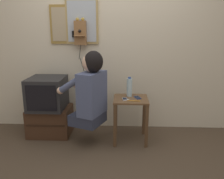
{
  "coord_description": "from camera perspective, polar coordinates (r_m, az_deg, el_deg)",
  "views": [
    {
      "loc": [
        0.21,
        -2.28,
        1.49
      ],
      "look_at": [
        0.07,
        0.65,
        0.72
      ],
      "focal_mm": 38.0,
      "sensor_mm": 36.0,
      "label": 1
    }
  ],
  "objects": [
    {
      "name": "wall_back",
      "position": [
        3.48,
        -0.79,
        11.15
      ],
      "size": [
        6.8,
        0.05,
        2.55
      ],
      "color": "beige",
      "rests_on": "ground_plane"
    },
    {
      "name": "tv_stand",
      "position": [
        3.53,
        -14.59,
        -7.27
      ],
      "size": [
        0.58,
        0.46,
        0.4
      ],
      "color": "#422819",
      "rests_on": "ground_plane"
    },
    {
      "name": "wall_phone_antique",
      "position": [
        3.44,
        -7.59,
        13.42
      ],
      "size": [
        0.21,
        0.18,
        0.75
      ],
      "color": "olive"
    },
    {
      "name": "cell_phone_spare",
      "position": [
        3.13,
        6.16,
        -1.91
      ],
      "size": [
        0.1,
        0.14,
        0.01
      ],
      "rotation": [
        0.0,
        0.0,
        0.34
      ],
      "color": "navy",
      "rests_on": "side_table"
    },
    {
      "name": "toothbrush",
      "position": [
        2.99,
        4.99,
        -2.66
      ],
      "size": [
        0.17,
        0.03,
        0.02
      ],
      "rotation": [
        0.0,
        0.0,
        1.46
      ],
      "color": "orange",
      "rests_on": "side_table"
    },
    {
      "name": "framed_picture",
      "position": [
        3.53,
        -11.3,
        15.1
      ],
      "size": [
        0.42,
        0.03,
        0.53
      ],
      "color": "olive"
    },
    {
      "name": "ground_plane",
      "position": [
        2.73,
        -2.29,
        -18.37
      ],
      "size": [
        14.0,
        14.0,
        0.0
      ],
      "primitive_type": "plane",
      "color": "#4C3D2D"
    },
    {
      "name": "side_table",
      "position": [
        3.16,
        4.47,
        -4.66
      ],
      "size": [
        0.45,
        0.44,
        0.59
      ],
      "color": "brown",
      "rests_on": "ground_plane"
    },
    {
      "name": "cell_phone_held",
      "position": [
        3.05,
        3.08,
        -2.29
      ],
      "size": [
        0.08,
        0.13,
        0.01
      ],
      "rotation": [
        0.0,
        0.0,
        0.15
      ],
      "color": "silver",
      "rests_on": "side_table"
    },
    {
      "name": "person",
      "position": [
        2.96,
        -5.2,
        -0.1
      ],
      "size": [
        0.62,
        0.57,
        0.94
      ],
      "rotation": [
        0.0,
        0.0,
        1.18
      ],
      "color": "#2D3347",
      "rests_on": "ground_plane"
    },
    {
      "name": "television",
      "position": [
        3.39,
        -15.3,
        -0.83
      ],
      "size": [
        0.48,
        0.52,
        0.43
      ],
      "color": "#232326",
      "rests_on": "tv_stand"
    },
    {
      "name": "wall_mirror",
      "position": [
        3.47,
        -7.25,
        15.93
      ],
      "size": [
        0.46,
        0.03,
        0.62
      ],
      "color": "tan"
    },
    {
      "name": "water_bottle",
      "position": [
        3.17,
        4.21,
        0.55
      ],
      "size": [
        0.07,
        0.07,
        0.26
      ],
      "color": "silver",
      "rests_on": "side_table"
    }
  ]
}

